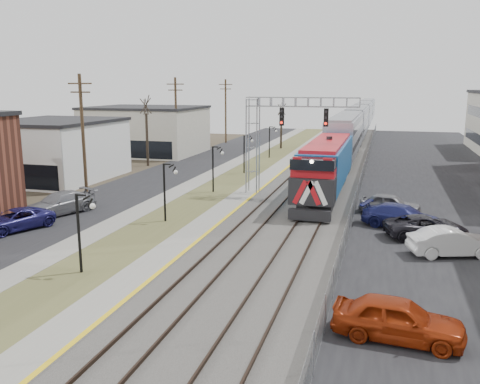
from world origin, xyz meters
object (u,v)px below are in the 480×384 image
at_px(signal_gantry, 273,129).
at_px(car_lot_b, 452,243).
at_px(train, 358,122).
at_px(car_lot_a, 398,320).

xyz_separation_m(signal_gantry, car_lot_b, (12.55, -12.28, -4.84)).
height_order(train, signal_gantry, signal_gantry).
height_order(signal_gantry, car_lot_a, signal_gantry).
distance_m(train, car_lot_b, 60.59).
bearing_deg(car_lot_a, car_lot_b, -10.78).
distance_m(train, car_lot_a, 70.66).
xyz_separation_m(train, car_lot_b, (8.27, -59.98, -2.19)).
bearing_deg(car_lot_b, signal_gantry, 27.86).
distance_m(signal_gantry, car_lot_b, 18.22).
relative_size(car_lot_a, car_lot_b, 1.02).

